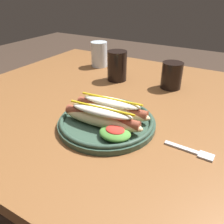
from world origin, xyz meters
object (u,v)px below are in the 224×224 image
fork (193,152)px  soda_cup (172,75)px  extra_cup (117,66)px  hot_dog_plate (107,118)px  water_cup (99,54)px

fork → soda_cup: bearing=118.4°
fork → extra_cup: (-0.40, 0.33, 0.06)m
extra_cup → fork: bearing=-40.0°
soda_cup → hot_dog_plate: bearing=-100.5°
soda_cup → water_cup: water_cup is taller
soda_cup → water_cup: 0.40m
hot_dog_plate → fork: (0.24, 0.00, -0.02)m
fork → hot_dog_plate: bearing=-176.5°
fork → water_cup: (-0.56, 0.45, 0.06)m
hot_dog_plate → soda_cup: soda_cup is taller
water_cup → extra_cup: (0.17, -0.12, 0.00)m
hot_dog_plate → extra_cup: bearing=114.8°
water_cup → hot_dog_plate: bearing=-54.8°
hot_dog_plate → extra_cup: 0.37m
hot_dog_plate → soda_cup: bearing=79.5°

